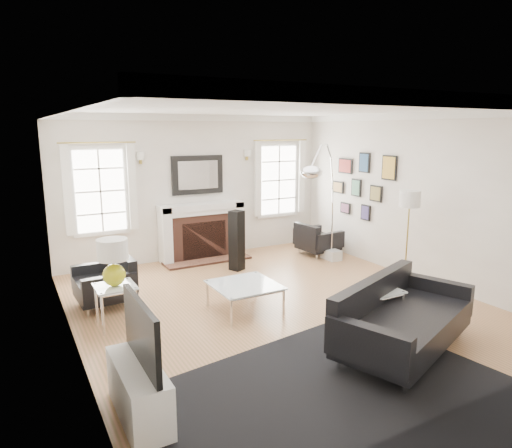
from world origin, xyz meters
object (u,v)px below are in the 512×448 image
coffee_table (245,286)px  arc_floor_lamp (323,202)px  sofa (399,320)px  armchair_left (108,283)px  gourd_lamp (113,259)px  armchair_right (316,240)px  fireplace (202,232)px

coffee_table → arc_floor_lamp: size_ratio=0.37×
sofa → armchair_left: bearing=131.1°
gourd_lamp → arc_floor_lamp: arc_floor_lamp is taller
armchair_right → gourd_lamp: gourd_lamp is taller
fireplace → gourd_lamp: 3.29m
armchair_left → coffee_table: armchair_left is taller
armchair_right → fireplace: bearing=158.2°
armchair_right → arc_floor_lamp: size_ratio=0.36×
armchair_right → coffee_table: size_ratio=0.97×
sofa → arc_floor_lamp: 3.09m
sofa → armchair_right: (1.61, 3.80, -0.06)m
armchair_left → armchair_right: armchair_left is taller
sofa → gourd_lamp: 3.57m
armchair_left → gourd_lamp: 1.01m
armchair_right → coffee_table: bearing=-144.1°
fireplace → coffee_table: (-0.50, -2.77, -0.18)m
fireplace → coffee_table: bearing=-100.3°
fireplace → sofa: (0.53, -4.66, -0.18)m
coffee_table → arc_floor_lamp: arc_floor_lamp is taller
armchair_left → armchair_right: (4.29, 0.74, -0.02)m
fireplace → gourd_lamp: gourd_lamp is taller
gourd_lamp → arc_floor_lamp: (3.71, 0.54, 0.38)m
coffee_table → armchair_right: bearing=35.9°
armchair_left → armchair_right: size_ratio=1.05×
armchair_right → gourd_lamp: bearing=-160.2°
coffee_table → sofa: bearing=-61.4°
armchair_left → arc_floor_lamp: (3.65, -0.28, 0.96)m
armchair_left → arc_floor_lamp: size_ratio=0.38×
sofa → fireplace: bearing=96.5°
gourd_lamp → armchair_left: bearing=85.9°
coffee_table → armchair_left: bearing=144.5°
gourd_lamp → sofa: bearing=-39.3°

